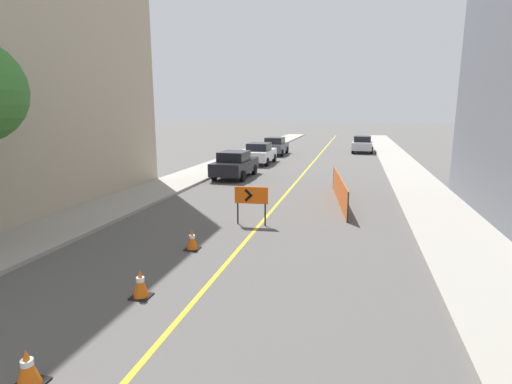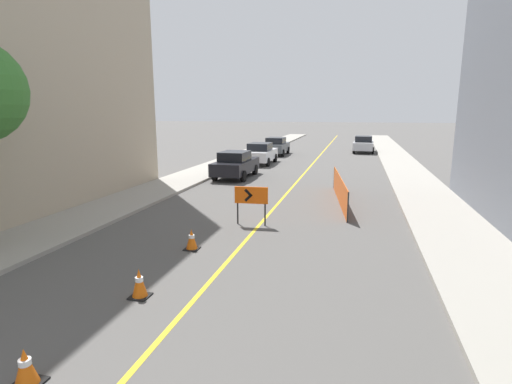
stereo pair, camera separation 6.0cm
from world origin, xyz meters
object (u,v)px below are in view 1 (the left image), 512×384
object	(u,v)px
traffic_cone_fourth	(140,283)
parked_car_opposite_side	(362,144)
traffic_cone_fifth	(192,239)
parked_car_curb_near	(235,164)
traffic_cone_third	(28,368)
parked_car_curb_mid	(260,153)
arrow_barricade_primary	(251,197)
parked_car_curb_far	(275,146)

from	to	relation	value
traffic_cone_fourth	parked_car_opposite_side	size ratio (longest dim) A/B	0.15
traffic_cone_fifth	parked_car_curb_near	xyz separation A→B (m)	(-2.50, 12.48, 0.50)
traffic_cone_fifth	parked_car_curb_near	world-z (taller)	parked_car_curb_near
traffic_cone_third	parked_car_curb_mid	xyz separation A→B (m)	(-2.53, 25.03, 0.51)
traffic_cone_fourth	parked_car_curb_mid	world-z (taller)	parked_car_curb_mid
traffic_cone_fifth	parked_car_curb_mid	xyz separation A→B (m)	(-2.54, 18.98, 0.50)
traffic_cone_third	arrow_barricade_primary	distance (m)	9.03
parked_car_curb_near	parked_car_opposite_side	bearing A→B (deg)	67.22
traffic_cone_fourth	parked_car_opposite_side	world-z (taller)	parked_car_opposite_side
traffic_cone_third	parked_car_opposite_side	distance (m)	36.04
parked_car_curb_far	parked_car_opposite_side	distance (m)	8.76
parked_car_curb_mid	parked_car_curb_near	bearing A→B (deg)	-89.92
parked_car_opposite_side	parked_car_curb_near	bearing A→B (deg)	-111.57
traffic_cone_fourth	parked_car_curb_near	world-z (taller)	parked_car_curb_near
parked_car_curb_mid	parked_car_opposite_side	xyz separation A→B (m)	(7.63, 10.64, 0.00)
traffic_cone_third	traffic_cone_fourth	bearing A→B (deg)	87.52
traffic_cone_third	traffic_cone_fifth	size ratio (longest dim) A/B	0.97
arrow_barricade_primary	parked_car_curb_mid	size ratio (longest dim) A/B	0.32
traffic_cone_third	parked_car_opposite_side	xyz separation A→B (m)	(5.11, 35.67, 0.51)
traffic_cone_fifth	parked_car_curb_far	world-z (taller)	parked_car_curb_far
traffic_cone_fourth	parked_car_opposite_side	xyz separation A→B (m)	(4.98, 32.72, 0.48)
parked_car_curb_far	traffic_cone_third	bearing A→B (deg)	-85.20
traffic_cone_fourth	arrow_barricade_primary	distance (m)	6.09
traffic_cone_fourth	parked_car_opposite_side	bearing A→B (deg)	81.34
arrow_barricade_primary	traffic_cone_fourth	bearing A→B (deg)	-103.68
traffic_cone_third	parked_car_opposite_side	size ratio (longest dim) A/B	0.14
traffic_cone_fourth	parked_car_curb_far	bearing A→B (deg)	95.49
parked_car_curb_mid	parked_car_curb_far	distance (m)	6.52
arrow_barricade_primary	parked_car_curb_far	world-z (taller)	parked_car_curb_far
traffic_cone_fourth	traffic_cone_fifth	xyz separation A→B (m)	(-0.12, 3.09, -0.02)
traffic_cone_third	parked_car_curb_far	xyz separation A→B (m)	(-2.62, 31.55, 0.51)
traffic_cone_fifth	parked_car_curb_far	distance (m)	25.64
arrow_barricade_primary	parked_car_curb_mid	xyz separation A→B (m)	(-3.55, 16.08, -0.20)
traffic_cone_third	traffic_cone_fifth	bearing A→B (deg)	89.91
parked_car_curb_near	parked_car_curb_far	world-z (taller)	same
traffic_cone_third	traffic_cone_fourth	distance (m)	2.96
traffic_cone_third	parked_car_curb_far	distance (m)	31.66
traffic_cone_third	arrow_barricade_primary	xyz separation A→B (m)	(1.03, 8.94, 0.70)
traffic_cone_fourth	parked_car_curb_far	xyz separation A→B (m)	(-2.75, 28.59, 0.48)
traffic_cone_fifth	arrow_barricade_primary	world-z (taller)	arrow_barricade_primary
traffic_cone_fourth	parked_car_curb_mid	distance (m)	22.24
arrow_barricade_primary	parked_car_opposite_side	bearing A→B (deg)	76.17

